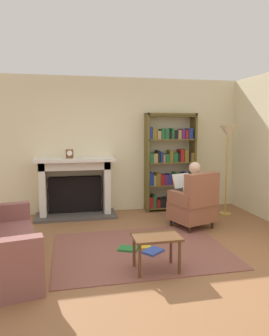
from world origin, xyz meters
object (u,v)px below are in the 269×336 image
(bookshelf, at_px, (170,164))
(sofa_floral, at_px, (0,245))
(armchair_reading, at_px, (195,204))
(side_table, at_px, (156,241))
(fireplace, at_px, (75,185))
(floor_lamp, at_px, (228,140))
(seated_reader, at_px, (190,191))
(mantel_clock, at_px, (70,154))

(bookshelf, relative_size, sofa_floral, 1.11)
(bookshelf, bearing_deg, armchair_reading, -88.78)
(side_table, bearing_deg, fireplace, 108.21)
(floor_lamp, bearing_deg, sofa_floral, -156.22)
(armchair_reading, distance_m, side_table, 1.80)
(seated_reader, distance_m, side_table, 1.88)
(fireplace, bearing_deg, floor_lamp, -11.05)
(mantel_clock, relative_size, armchair_reading, 0.17)
(bookshelf, distance_m, armchair_reading, 1.37)
(floor_lamp, bearing_deg, fireplace, 168.95)
(mantel_clock, distance_m, side_table, 2.86)
(bookshelf, distance_m, side_table, 2.96)
(mantel_clock, xyz_separation_m, armchair_reading, (2.05, -1.13, -0.79))
(fireplace, bearing_deg, side_table, -71.79)
(armchair_reading, height_order, sofa_floral, armchair_reading)
(fireplace, xyz_separation_m, sofa_floral, (-0.95, -2.26, -0.28))
(seated_reader, bearing_deg, fireplace, -49.54)
(armchair_reading, bearing_deg, fireplace, -51.43)
(fireplace, xyz_separation_m, mantel_clock, (-0.09, -0.10, 0.62))
(armchair_reading, bearing_deg, seated_reader, -90.00)
(fireplace, height_order, mantel_clock, mantel_clock)
(armchair_reading, height_order, side_table, armchair_reading)
(fireplace, distance_m, floor_lamp, 3.08)
(bookshelf, bearing_deg, sofa_floral, -141.53)
(armchair_reading, bearing_deg, floor_lamp, -164.02)
(fireplace, relative_size, armchair_reading, 1.57)
(armchair_reading, relative_size, floor_lamp, 0.56)
(fireplace, height_order, seated_reader, seated_reader)
(bookshelf, xyz_separation_m, sofa_floral, (-2.88, -2.29, -0.64))
(fireplace, distance_m, seated_reader, 2.22)
(mantel_clock, relative_size, sofa_floral, 0.09)
(armchair_reading, xyz_separation_m, floor_lamp, (0.93, 0.66, 1.06))
(fireplace, relative_size, bookshelf, 0.77)
(side_table, bearing_deg, mantel_clock, 110.71)
(seated_reader, bearing_deg, armchair_reading, 90.00)
(side_table, bearing_deg, armchair_reading, 52.89)
(mantel_clock, height_order, floor_lamp, floor_lamp)
(sofa_floral, height_order, side_table, sofa_floral)
(fireplace, relative_size, sofa_floral, 0.85)
(bookshelf, xyz_separation_m, floor_lamp, (0.96, -0.60, 0.52))
(mantel_clock, bearing_deg, bookshelf, 3.83)
(floor_lamp, bearing_deg, side_table, -133.91)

